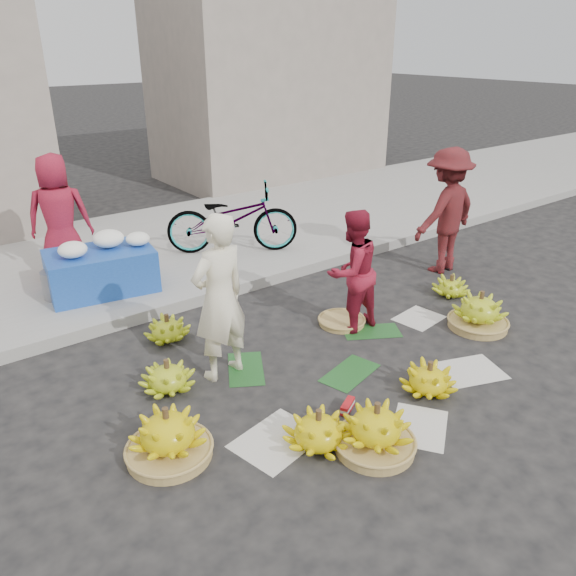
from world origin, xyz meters
TOP-DOWN VIEW (x-y plane):
  - ground at (0.00, 0.00)m, footprint 80.00×80.00m
  - curb at (0.00, 2.20)m, footprint 40.00×0.25m
  - sidewalk at (0.00, 4.30)m, footprint 40.00×4.00m
  - building_right at (4.50, 7.70)m, footprint 5.00×3.00m
  - newspaper_scatter at (0.00, -0.80)m, footprint 3.20×1.80m
  - banana_leaves at (-0.10, 0.20)m, footprint 2.00×1.00m
  - banana_bunch_0 at (-2.11, -0.23)m, footprint 0.76×0.76m
  - banana_bunch_1 at (-1.06, -0.86)m, footprint 0.71×0.71m
  - banana_bunch_2 at (-0.72, -1.17)m, footprint 0.66×0.66m
  - banana_bunch_3 at (0.28, -0.88)m, footprint 0.52×0.52m
  - banana_bunch_4 at (1.77, -0.37)m, footprint 0.76×0.76m
  - banana_bunch_5 at (2.24, 0.40)m, footprint 0.59×0.59m
  - banana_bunch_6 at (-1.69, 0.65)m, footprint 0.54×0.54m
  - banana_bunch_7 at (-1.26, 1.54)m, footprint 0.63×0.63m
  - basket_spare at (0.56, 0.66)m, footprint 0.70×0.70m
  - incense_stack at (-0.54, -0.65)m, footprint 0.22×0.16m
  - vendor_cream at (-1.13, 0.57)m, footprint 0.66×0.49m
  - vendor_red at (0.57, 0.53)m, footprint 0.71×0.56m
  - man_striped at (2.85, 1.08)m, footprint 1.17×0.71m
  - flower_table at (-1.43, 3.03)m, footprint 1.40×1.00m
  - grey_bucket at (-1.98, 3.17)m, footprint 0.32×0.32m
  - flower_vendor at (-1.63, 3.86)m, footprint 0.95×0.80m
  - bicycle at (0.68, 3.28)m, footprint 1.58×2.02m

SIDE VIEW (x-z plane):
  - ground at x=0.00m, z-range 0.00..0.00m
  - newspaper_scatter at x=0.00m, z-range 0.00..0.01m
  - banana_leaves at x=-0.10m, z-range 0.00..0.01m
  - basket_spare at x=0.56m, z-range 0.00..0.06m
  - incense_stack at x=-0.54m, z-range 0.01..0.09m
  - sidewalk at x=0.00m, z-range 0.00..0.12m
  - curb at x=0.00m, z-range 0.00..0.15m
  - banana_bunch_5 at x=2.24m, z-range -0.02..0.27m
  - banana_bunch_7 at x=-1.26m, z-range -0.02..0.29m
  - banana_bunch_6 at x=-1.69m, z-range -0.02..0.30m
  - banana_bunch_3 at x=0.28m, z-range -0.02..0.30m
  - banana_bunch_1 at x=-1.06m, z-range -0.02..0.33m
  - banana_bunch_2 at x=-0.72m, z-range -0.03..0.42m
  - banana_bunch_4 at x=1.77m, z-range -0.03..0.43m
  - banana_bunch_0 at x=-2.11m, z-range -0.03..0.44m
  - grey_bucket at x=-1.98m, z-range 0.12..0.48m
  - flower_table at x=-1.43m, z-range 0.05..0.81m
  - bicycle at x=0.68m, z-range 0.12..1.15m
  - vendor_red at x=0.57m, z-range 0.00..1.42m
  - vendor_cream at x=-1.13m, z-range 0.00..1.68m
  - man_striped at x=2.85m, z-range 0.00..1.77m
  - flower_vendor at x=-1.63m, z-range 0.12..1.78m
  - building_right at x=4.50m, z-range 0.00..5.00m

